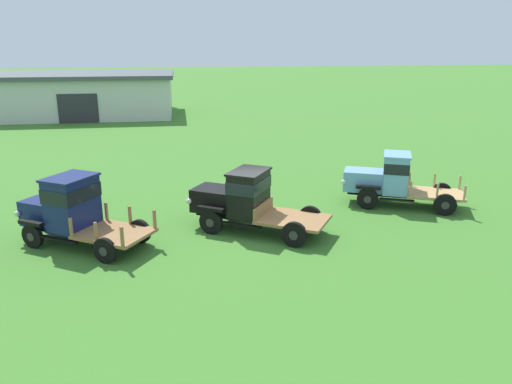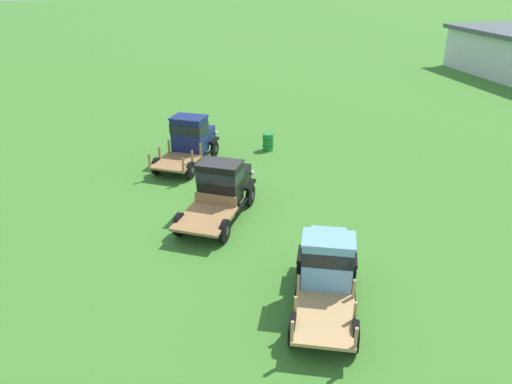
# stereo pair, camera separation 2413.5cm
# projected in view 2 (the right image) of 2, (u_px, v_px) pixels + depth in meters

# --- Properties ---
(ground_plane) EXTENTS (240.00, 240.00, 0.00)m
(ground_plane) POSITION_uv_depth(u_px,v_px,m) (217.00, 211.00, 20.16)
(ground_plane) COLOR #3D7528
(vintage_truck_foreground_near) EXTENTS (4.78, 3.84, 2.33)m
(vintage_truck_foreground_near) POSITION_uv_depth(u_px,v_px,m) (191.00, 138.00, 24.68)
(vintage_truck_foreground_near) COLOR black
(vintage_truck_foreground_near) RESTS_ON ground
(vintage_truck_second_in_line) EXTENTS (5.10, 4.01, 2.20)m
(vintage_truck_second_in_line) POSITION_uv_depth(u_px,v_px,m) (222.00, 186.00, 19.67)
(vintage_truck_second_in_line) COLOR black
(vintage_truck_second_in_line) RESTS_ON ground
(vintage_truck_midrow_center) EXTENTS (5.02, 3.31, 2.18)m
(vintage_truck_midrow_center) POSITION_uv_depth(u_px,v_px,m) (327.00, 267.00, 14.60)
(vintage_truck_midrow_center) COLOR black
(vintage_truck_midrow_center) RESTS_ON ground
(oil_drum_beside_row) EXTENTS (0.59, 0.59, 0.92)m
(oil_drum_beside_row) POSITION_uv_depth(u_px,v_px,m) (268.00, 142.00, 26.40)
(oil_drum_beside_row) COLOR #1E7F33
(oil_drum_beside_row) RESTS_ON ground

